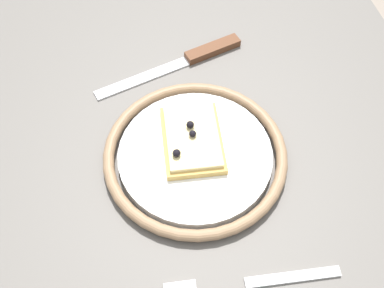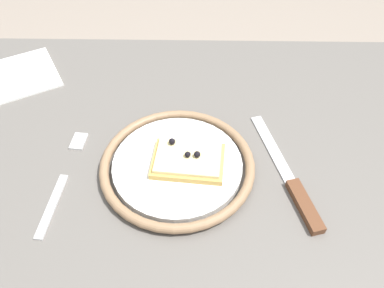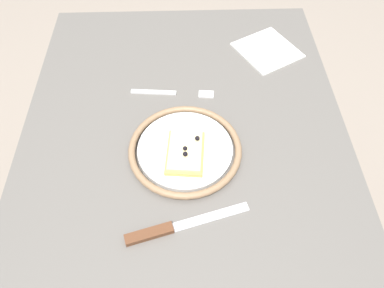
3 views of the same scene
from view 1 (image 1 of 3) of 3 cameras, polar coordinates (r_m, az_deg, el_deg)
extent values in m
cube|color=#5B5651|center=(0.64, -0.47, 0.72)|extent=(1.13, 0.73, 0.03)
cylinder|color=#4C4742|center=(1.31, 8.23, 11.43)|extent=(0.05, 0.05, 0.74)
cylinder|color=#4C4742|center=(1.28, -18.92, 6.78)|extent=(0.05, 0.05, 0.74)
cylinder|color=white|center=(0.60, 0.17, -1.51)|extent=(0.20, 0.20, 0.01)
torus|color=#8C6B4C|center=(0.60, 0.17, -1.33)|extent=(0.24, 0.24, 0.01)
cube|color=tan|center=(0.60, 0.12, 0.50)|extent=(0.12, 0.09, 0.01)
cube|color=beige|center=(0.59, 0.12, 0.93)|extent=(0.10, 0.08, 0.01)
sphere|color=black|center=(0.59, -0.43, 2.38)|extent=(0.01, 0.01, 0.01)
sphere|color=black|center=(0.57, -1.94, -1.15)|extent=(0.01, 0.01, 0.01)
sphere|color=black|center=(0.59, 0.13, 1.29)|extent=(0.01, 0.01, 0.01)
cube|color=silver|center=(0.70, -6.16, 8.14)|extent=(0.06, 0.15, 0.00)
cube|color=#59331E|center=(0.73, 2.59, 11.72)|extent=(0.04, 0.09, 0.01)
cube|color=silver|center=(0.55, 12.43, -15.88)|extent=(0.02, 0.11, 0.00)
camera|label=2|loc=(0.57, 53.86, 36.18)|focal=36.34mm
camera|label=3|loc=(0.78, -15.75, 64.74)|focal=34.31mm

